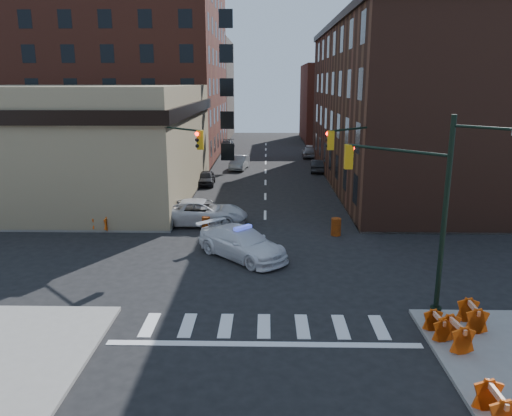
{
  "coord_description": "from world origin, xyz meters",
  "views": [
    {
      "loc": [
        0.06,
        -24.58,
        9.27
      ],
      "look_at": [
        -0.52,
        3.37,
        2.2
      ],
      "focal_mm": 35.0,
      "sensor_mm": 36.0,
      "label": 1
    }
  ],
  "objects_px": {
    "pedestrian_a": "(154,217)",
    "barricade_nw_a": "(122,216)",
    "parked_car_wnear": "(206,178)",
    "barrel_bank": "(206,224)",
    "barricade_se_a": "(472,316)",
    "parked_car_wfar": "(239,163)",
    "police_car": "(242,243)",
    "pedestrian_b": "(100,207)",
    "pickup": "(202,212)",
    "barrel_road": "(336,227)",
    "parked_car_enear": "(317,166)"
  },
  "relations": [
    {
      "from": "pedestrian_b",
      "to": "barrel_road",
      "type": "relative_size",
      "value": 1.59
    },
    {
      "from": "pedestrian_a",
      "to": "pedestrian_b",
      "type": "bearing_deg",
      "value": 172.88
    },
    {
      "from": "parked_car_wnear",
      "to": "parked_car_enear",
      "type": "bearing_deg",
      "value": 31.06
    },
    {
      "from": "police_car",
      "to": "barrel_bank",
      "type": "distance_m",
      "value": 5.58
    },
    {
      "from": "barrel_bank",
      "to": "barricade_se_a",
      "type": "xyz_separation_m",
      "value": [
        11.71,
        -13.06,
        0.16
      ]
    },
    {
      "from": "police_car",
      "to": "barricade_se_a",
      "type": "xyz_separation_m",
      "value": [
        9.16,
        -8.11,
        -0.19
      ]
    },
    {
      "from": "parked_car_wfar",
      "to": "barrel_road",
      "type": "distance_m",
      "value": 25.23
    },
    {
      "from": "parked_car_enear",
      "to": "barricade_se_a",
      "type": "bearing_deg",
      "value": 98.45
    },
    {
      "from": "parked_car_wnear",
      "to": "barrel_road",
      "type": "height_order",
      "value": "parked_car_wnear"
    },
    {
      "from": "parked_car_wnear",
      "to": "barricade_nw_a",
      "type": "xyz_separation_m",
      "value": [
        -4.0,
        -13.5,
        -0.03
      ]
    },
    {
      "from": "police_car",
      "to": "parked_car_wnear",
      "type": "relative_size",
      "value": 1.49
    },
    {
      "from": "pedestrian_a",
      "to": "pedestrian_b",
      "type": "relative_size",
      "value": 0.91
    },
    {
      "from": "pedestrian_b",
      "to": "barrel_road",
      "type": "height_order",
      "value": "pedestrian_b"
    },
    {
      "from": "pickup",
      "to": "barricade_se_a",
      "type": "distance_m",
      "value": 18.91
    },
    {
      "from": "barricade_se_a",
      "to": "barricade_nw_a",
      "type": "distance_m",
      "value": 22.55
    },
    {
      "from": "parked_car_wnear",
      "to": "barrel_road",
      "type": "bearing_deg",
      "value": -59.23
    },
    {
      "from": "parked_car_wnear",
      "to": "barrel_bank",
      "type": "bearing_deg",
      "value": -85.13
    },
    {
      "from": "barricade_se_a",
      "to": "barricade_nw_a",
      "type": "height_order",
      "value": "barricade_se_a"
    },
    {
      "from": "parked_car_wnear",
      "to": "parked_car_enear",
      "type": "height_order",
      "value": "parked_car_enear"
    },
    {
      "from": "barrel_road",
      "to": "pedestrian_b",
      "type": "bearing_deg",
      "value": 169.19
    },
    {
      "from": "barricade_se_a",
      "to": "parked_car_wnear",
      "type": "bearing_deg",
      "value": 27.52
    },
    {
      "from": "pedestrian_b",
      "to": "barricade_se_a",
      "type": "bearing_deg",
      "value": -33.9
    },
    {
      "from": "parked_car_wnear",
      "to": "parked_car_wfar",
      "type": "height_order",
      "value": "parked_car_wfar"
    },
    {
      "from": "parked_car_wnear",
      "to": "barrel_bank",
      "type": "xyz_separation_m",
      "value": [
        1.72,
        -14.74,
        -0.18
      ]
    },
    {
      "from": "parked_car_enear",
      "to": "barricade_nw_a",
      "type": "relative_size",
      "value": 3.15
    },
    {
      "from": "police_car",
      "to": "parked_car_enear",
      "type": "xyz_separation_m",
      "value": [
        6.73,
        26.79,
        -0.17
      ]
    },
    {
      "from": "police_car",
      "to": "parked_car_wnear",
      "type": "xyz_separation_m",
      "value": [
        -4.27,
        19.69,
        -0.17
      ]
    },
    {
      "from": "pickup",
      "to": "barricade_se_a",
      "type": "bearing_deg",
      "value": -138.19
    },
    {
      "from": "parked_car_wfar",
      "to": "barricade_nw_a",
      "type": "bearing_deg",
      "value": -98.84
    },
    {
      "from": "parked_car_wnear",
      "to": "pedestrian_a",
      "type": "distance_m",
      "value": 14.85
    },
    {
      "from": "pedestrian_a",
      "to": "barricade_se_a",
      "type": "relative_size",
      "value": 1.24
    },
    {
      "from": "pedestrian_a",
      "to": "barricade_nw_a",
      "type": "distance_m",
      "value": 2.72
    },
    {
      "from": "pedestrian_a",
      "to": "barricade_nw_a",
      "type": "height_order",
      "value": "pedestrian_a"
    },
    {
      "from": "pickup",
      "to": "barricade_se_a",
      "type": "xyz_separation_m",
      "value": [
        12.14,
        -14.5,
        -0.22
      ]
    },
    {
      "from": "parked_car_wfar",
      "to": "barricade_se_a",
      "type": "relative_size",
      "value": 3.51
    },
    {
      "from": "parked_car_wnear",
      "to": "barricade_se_a",
      "type": "bearing_deg",
      "value": -65.99
    },
    {
      "from": "barrel_road",
      "to": "barricade_nw_a",
      "type": "bearing_deg",
      "value": 171.66
    },
    {
      "from": "pickup",
      "to": "pedestrian_a",
      "type": "distance_m",
      "value": 3.26
    },
    {
      "from": "police_car",
      "to": "parked_car_enear",
      "type": "height_order",
      "value": "police_car"
    },
    {
      "from": "pedestrian_b",
      "to": "barrel_bank",
      "type": "distance_m",
      "value": 7.85
    },
    {
      "from": "barricade_nw_a",
      "to": "pickup",
      "type": "bearing_deg",
      "value": 7.9
    },
    {
      "from": "pickup",
      "to": "parked_car_wfar",
      "type": "height_order",
      "value": "pickup"
    },
    {
      "from": "parked_car_wfar",
      "to": "barrel_bank",
      "type": "xyz_separation_m",
      "value": [
        -0.91,
        -23.35,
        -0.27
      ]
    },
    {
      "from": "parked_car_wfar",
      "to": "barricade_nw_a",
      "type": "distance_m",
      "value": 23.08
    },
    {
      "from": "barrel_bank",
      "to": "parked_car_wfar",
      "type": "bearing_deg",
      "value": 87.78
    },
    {
      "from": "barrel_road",
      "to": "barrel_bank",
      "type": "height_order",
      "value": "barrel_road"
    },
    {
      "from": "pedestrian_a",
      "to": "barrel_road",
      "type": "relative_size",
      "value": 1.44
    },
    {
      "from": "barricade_se_a",
      "to": "pickup",
      "type": "bearing_deg",
      "value": 41.66
    },
    {
      "from": "parked_car_wfar",
      "to": "pedestrian_b",
      "type": "relative_size",
      "value": 2.57
    },
    {
      "from": "pickup",
      "to": "parked_car_wfar",
      "type": "relative_size",
      "value": 1.36
    }
  ]
}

